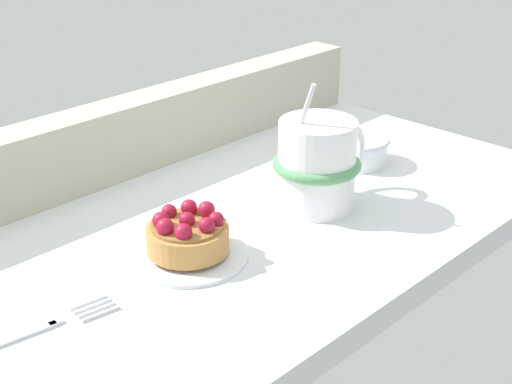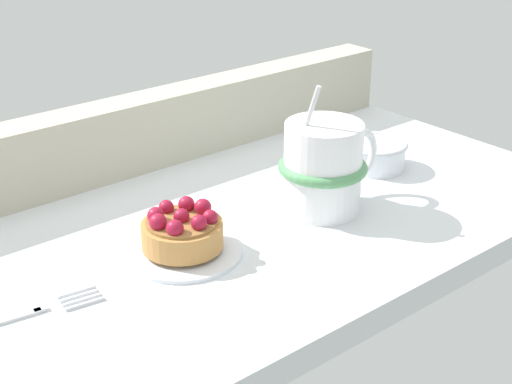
{
  "view_description": "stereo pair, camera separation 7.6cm",
  "coord_description": "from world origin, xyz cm",
  "views": [
    {
      "loc": [
        -48.4,
        -51.29,
        36.53
      ],
      "look_at": [
        1.28,
        -3.33,
        4.29
      ],
      "focal_mm": 53.82,
      "sensor_mm": 36.0,
      "label": 1
    },
    {
      "loc": [
        -42.82,
        -56.46,
        36.53
      ],
      "look_at": [
        1.28,
        -3.33,
        4.29
      ],
      "focal_mm": 53.82,
      "sensor_mm": 36.0,
      "label": 2
    }
  ],
  "objects": [
    {
      "name": "window_rail_back",
      "position": [
        0.0,
        18.4,
        4.29
      ],
      "size": [
        78.1,
        4.78,
        8.58
      ],
      "primitive_type": "cube",
      "color": "#B2AD99",
      "rests_on": "ground_plane"
    },
    {
      "name": "sugar_bowl",
      "position": [
        22.66,
        0.24,
        1.8
      ],
      "size": [
        7.61,
        7.61,
        3.34
      ],
      "color": "silver",
      "rests_on": "ground_plane"
    },
    {
      "name": "dessert_plate",
      "position": [
        -7.19,
        -2.56,
        0.4
      ],
      "size": [
        11.43,
        11.43,
        0.85
      ],
      "color": "silver",
      "rests_on": "ground_plane"
    },
    {
      "name": "dessert_fork",
      "position": [
        -24.34,
        -2.69,
        0.3
      ],
      "size": [
        15.7,
        3.79,
        0.6
      ],
      "color": "silver",
      "rests_on": "ground_plane"
    },
    {
      "name": "coffee_mug",
      "position": [
        9.95,
        -4.09,
        4.89
      ],
      "size": [
        12.93,
        9.45,
        14.16
      ],
      "color": "white",
      "rests_on": "ground_plane"
    },
    {
      "name": "ground_plane",
      "position": [
        0.0,
        0.0,
        -1.4
      ],
      "size": [
        79.69,
        41.58,
        2.8
      ],
      "primitive_type": "cube",
      "color": "silver"
    },
    {
      "name": "raspberry_tart",
      "position": [
        -7.2,
        -2.56,
        2.54
      ],
      "size": [
        7.8,
        7.8,
        4.14
      ],
      "color": "#B77F42",
      "rests_on": "dessert_plate"
    }
  ]
}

